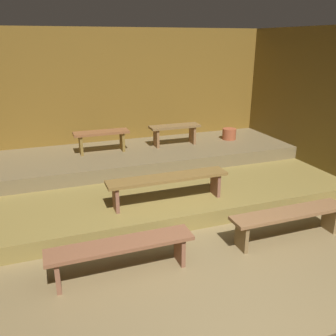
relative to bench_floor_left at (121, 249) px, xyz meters
name	(u,v)px	position (x,y,z in m)	size (l,w,h in m)	color
ground	(171,209)	(1.11, 1.42, -0.37)	(6.74, 5.86, 0.08)	olive
wall_back	(128,97)	(1.11, 3.98, 1.04)	(6.74, 0.06, 2.73)	brown
wall_right	(334,109)	(4.11, 1.42, 1.04)	(0.06, 5.86, 2.73)	brown
platform_lower	(154,181)	(1.11, 2.29, -0.21)	(5.94, 3.32, 0.24)	olive
platform_middle	(141,156)	(1.11, 3.08, 0.03)	(5.94, 1.75, 0.24)	brown
bench_floor_left	(121,249)	(0.00, 0.00, 0.00)	(1.63, 0.31, 0.41)	brown
bench_floor_right	(289,217)	(2.22, 0.00, 0.00)	(1.63, 0.31, 0.41)	brown
bench_lower_center	(168,181)	(0.96, 1.14, 0.24)	(1.78, 0.31, 0.41)	brown
bench_middle_left	(102,137)	(0.38, 3.17, 0.46)	(1.02, 0.31, 0.41)	brown
bench_middle_right	(175,130)	(1.85, 3.17, 0.46)	(1.02, 0.31, 0.41)	brown
pail_middle	(229,134)	(3.10, 3.19, 0.27)	(0.29, 0.29, 0.23)	#9E4C2D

